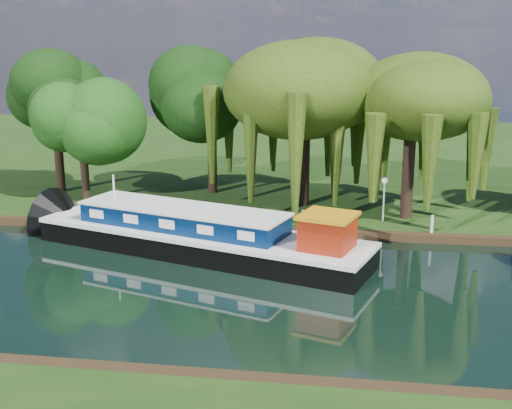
# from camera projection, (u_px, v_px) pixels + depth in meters

# --- Properties ---
(ground) EXTENTS (120.00, 120.00, 0.00)m
(ground) POSITION_uv_depth(u_px,v_px,m) (382.00, 297.00, 27.33)
(ground) COLOR black
(far_bank) EXTENTS (120.00, 52.00, 0.45)m
(far_bank) POSITION_uv_depth(u_px,v_px,m) (365.00, 155.00, 59.88)
(far_bank) COLOR black
(far_bank) RESTS_ON ground
(dutch_barge) EXTENTS (18.26, 9.41, 3.78)m
(dutch_barge) POSITION_uv_depth(u_px,v_px,m) (202.00, 236.00, 32.70)
(dutch_barge) COLOR black
(dutch_barge) RESTS_ON ground
(red_dinghy) EXTENTS (3.11, 2.35, 0.61)m
(red_dinghy) POSITION_uv_depth(u_px,v_px,m) (104.00, 237.00, 35.58)
(red_dinghy) COLOR maroon
(red_dinghy) RESTS_ON ground
(willow_left) EXTENTS (8.24, 8.24, 9.87)m
(willow_left) POSITION_uv_depth(u_px,v_px,m) (305.00, 91.00, 39.14)
(willow_left) COLOR black
(willow_left) RESTS_ON far_bank
(willow_right) EXTENTS (7.10, 7.10, 8.65)m
(willow_right) POSITION_uv_depth(u_px,v_px,m) (412.00, 110.00, 36.36)
(willow_right) COLOR black
(willow_right) RESTS_ON far_bank
(tree_far_left) EXTENTS (4.74, 4.74, 7.63)m
(tree_far_left) POSITION_uv_depth(u_px,v_px,m) (81.00, 121.00, 40.44)
(tree_far_left) COLOR black
(tree_far_left) RESTS_ON far_bank
(tree_far_back) EXTENTS (5.17, 5.17, 8.70)m
(tree_far_back) POSITION_uv_depth(u_px,v_px,m) (55.00, 103.00, 43.17)
(tree_far_back) COLOR black
(tree_far_back) RESTS_ON far_bank
(tree_far_mid) EXTENTS (5.51, 5.51, 9.02)m
(tree_far_mid) POSITION_uv_depth(u_px,v_px,m) (211.00, 102.00, 42.78)
(tree_far_mid) COLOR black
(tree_far_mid) RESTS_ON far_bank
(lamppost) EXTENTS (0.36, 0.36, 2.56)m
(lamppost) POSITION_uv_depth(u_px,v_px,m) (384.00, 188.00, 36.73)
(lamppost) COLOR silver
(lamppost) RESTS_ON far_bank
(mooring_posts) EXTENTS (19.16, 0.16, 1.00)m
(mooring_posts) POSITION_uv_depth(u_px,v_px,m) (367.00, 222.00, 35.22)
(mooring_posts) COLOR silver
(mooring_posts) RESTS_ON far_bank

